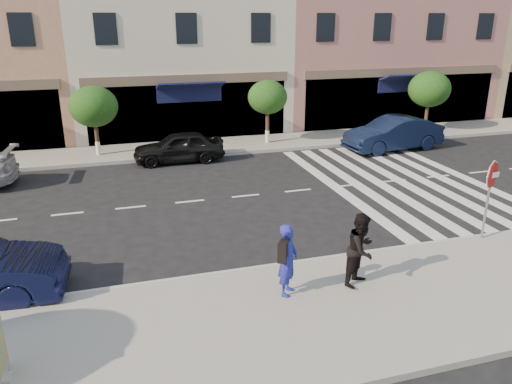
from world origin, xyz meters
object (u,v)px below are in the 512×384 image
(car_far_right, at_px, (393,134))
(car_far_mid, at_px, (179,147))
(stop_sign, at_px, (491,182))
(photographer, at_px, (288,260))
(walker, at_px, (361,249))

(car_far_right, bearing_deg, car_far_mid, -101.51)
(stop_sign, distance_m, car_far_right, 10.43)
(stop_sign, height_order, photographer, stop_sign)
(stop_sign, xyz_separation_m, car_far_mid, (-6.95, 10.77, -1.16))
(stop_sign, relative_size, photographer, 1.36)
(walker, distance_m, car_far_right, 13.51)
(photographer, bearing_deg, walker, -57.04)
(walker, bearing_deg, stop_sign, -19.45)
(stop_sign, xyz_separation_m, photographer, (-6.27, -1.20, -0.83))
(walker, distance_m, car_far_mid, 12.28)
(photographer, bearing_deg, stop_sign, -44.29)
(stop_sign, bearing_deg, car_far_right, 64.62)
(walker, relative_size, car_far_right, 0.36)
(car_far_mid, relative_size, car_far_right, 0.82)
(stop_sign, relative_size, walker, 1.31)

